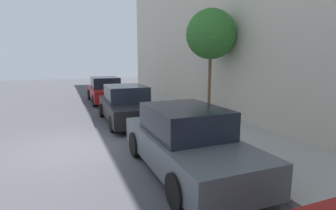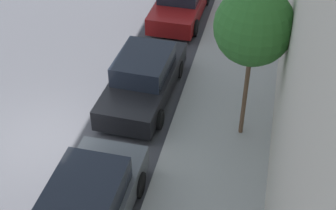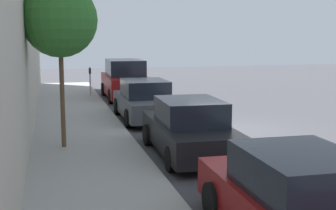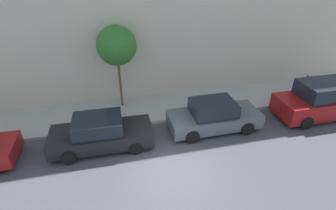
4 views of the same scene
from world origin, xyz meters
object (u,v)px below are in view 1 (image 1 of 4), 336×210
(parked_sedan_third, at_px, (127,105))
(street_tree, at_px, (211,34))
(parked_sedan_fourth, at_px, (106,90))
(parked_sedan_second, at_px, (186,141))

(parked_sedan_third, height_order, street_tree, street_tree)
(parked_sedan_third, distance_m, parked_sedan_fourth, 5.75)
(parked_sedan_second, distance_m, parked_sedan_third, 5.45)
(parked_sedan_second, xyz_separation_m, street_tree, (3.15, 4.24, 2.91))
(parked_sedan_second, height_order, parked_sedan_fourth, same)
(street_tree, bearing_deg, parked_sedan_third, 159.86)
(parked_sedan_fourth, xyz_separation_m, street_tree, (3.29, -6.96, 2.91))
(parked_sedan_third, xyz_separation_m, street_tree, (3.29, -1.21, 2.91))
(parked_sedan_third, xyz_separation_m, parked_sedan_fourth, (0.01, 5.75, -0.00))
(parked_sedan_second, height_order, parked_sedan_third, same)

